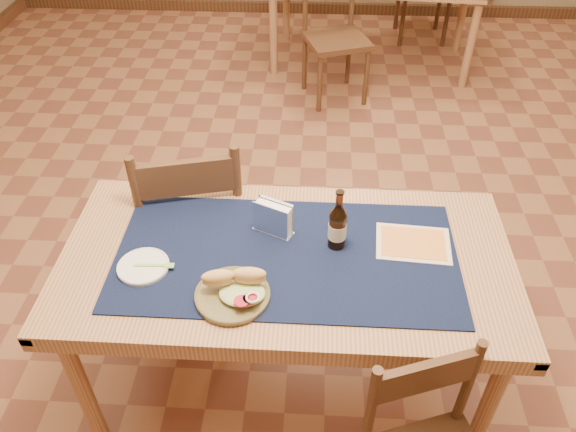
# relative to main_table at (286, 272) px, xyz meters

# --- Properties ---
(main_table) EXTENTS (1.60, 0.80, 0.75)m
(main_table) POSITION_rel_main_table_xyz_m (0.00, 0.00, 0.00)
(main_table) COLOR tan
(main_table) RESTS_ON ground
(placemat) EXTENTS (1.20, 0.60, 0.01)m
(placemat) POSITION_rel_main_table_xyz_m (0.00, 0.00, 0.09)
(placemat) COLOR #0E1834
(placemat) RESTS_ON main_table
(baseboard) EXTENTS (6.00, 7.00, 0.10)m
(baseboard) POSITION_rel_main_table_xyz_m (0.00, 0.80, -0.62)
(baseboard) COLOR #4F2D1C
(baseboard) RESTS_ON ground
(chair_main_far) EXTENTS (0.55, 0.55, 0.98)m
(chair_main_far) POSITION_rel_main_table_xyz_m (-0.44, 0.45, -0.16)
(chair_main_far) COLOR #4F2D1C
(chair_main_far) RESTS_ON ground
(chair_back_near) EXTENTS (0.54, 0.54, 0.92)m
(chair_back_near) POSITION_rel_main_table_xyz_m (0.20, 2.59, -0.19)
(chair_back_near) COLOR #4F2D1C
(chair_back_near) RESTS_ON ground
(sandwich_plate) EXTENTS (0.25, 0.25, 0.09)m
(sandwich_plate) POSITION_rel_main_table_xyz_m (-0.16, -0.20, 0.11)
(sandwich_plate) COLOR brown
(sandwich_plate) RESTS_ON placemat
(side_plate) EXTENTS (0.18, 0.18, 0.01)m
(side_plate) POSITION_rel_main_table_xyz_m (-0.49, -0.09, 0.10)
(side_plate) COLOR white
(side_plate) RESTS_ON placemat
(fork) EXTENTS (0.14, 0.02, 0.00)m
(fork) POSITION_rel_main_table_xyz_m (-0.44, -0.09, 0.10)
(fork) COLOR #84C16A
(fork) RESTS_ON side_plate
(beer_bottle) EXTENTS (0.06, 0.06, 0.24)m
(beer_bottle) POSITION_rel_main_table_xyz_m (0.18, 0.06, 0.18)
(beer_bottle) COLOR #45240C
(beer_bottle) RESTS_ON placemat
(napkin_holder) EXTENTS (0.16, 0.11, 0.13)m
(napkin_holder) POSITION_rel_main_table_xyz_m (-0.06, 0.12, 0.15)
(napkin_holder) COLOR white
(napkin_holder) RESTS_ON placemat
(menu_card) EXTENTS (0.28, 0.21, 0.01)m
(menu_card) POSITION_rel_main_table_xyz_m (0.45, 0.08, 0.09)
(menu_card) COLOR beige
(menu_card) RESTS_ON placemat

